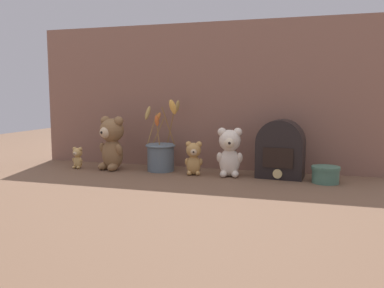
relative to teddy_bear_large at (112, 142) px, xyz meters
The scene contains 9 objects.
ground_plane 0.38m from the teddy_bear_large, ahead, with size 4.00×4.00×0.00m, color brown.
backdrop_wall 0.44m from the teddy_bear_large, 24.58° to the left, with size 1.56×0.02×0.64m.
teddy_bear_large is the anchor object (origin of this frame).
teddy_bear_medium 0.52m from the teddy_bear_large, ahead, with size 0.11×0.10×0.20m.
teddy_bear_small 0.38m from the teddy_bear_large, ahead, with size 0.08×0.07×0.14m.
teddy_bear_tiny 0.18m from the teddy_bear_large, behind, with size 0.05×0.05×0.10m.
flower_vase 0.22m from the teddy_bear_large, 10.08° to the left, with size 0.19×0.16×0.31m.
vintage_radio 0.72m from the teddy_bear_large, ahead, with size 0.19×0.12×0.23m.
decorative_tin_tall 0.89m from the teddy_bear_large, ahead, with size 0.10×0.10×0.06m.
Camera 1 is at (0.48, -1.57, 0.33)m, focal length 38.00 mm.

